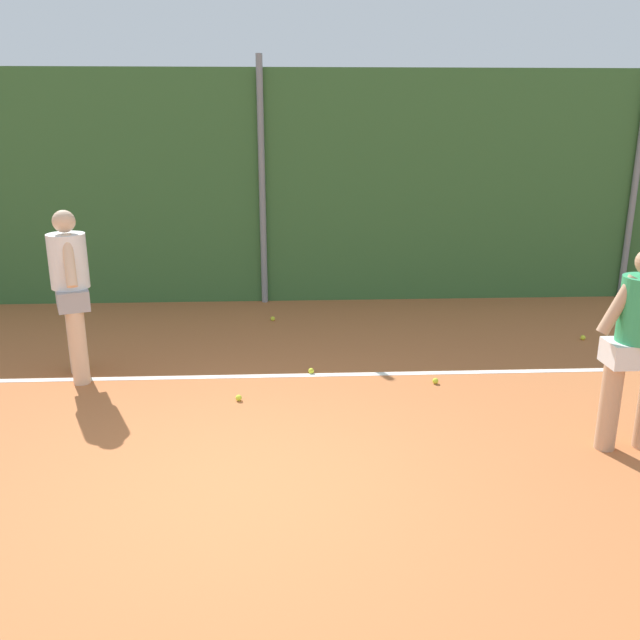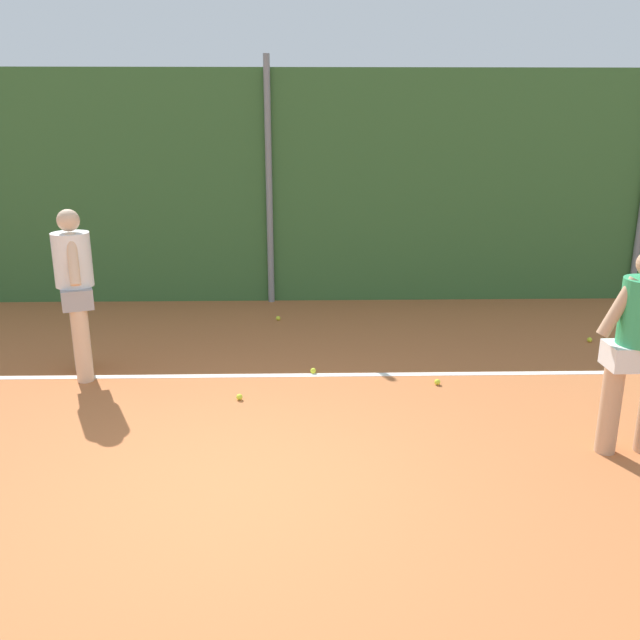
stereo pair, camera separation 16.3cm
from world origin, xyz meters
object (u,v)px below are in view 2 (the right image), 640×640
at_px(player_midcourt, 75,285).
at_px(tennis_ball_5, 590,340).
at_px(player_foreground_near, 640,343).
at_px(tennis_ball_4, 239,397).
at_px(tennis_ball_0, 313,371).
at_px(tennis_ball_3, 437,382).
at_px(tennis_ball_6, 278,318).

distance_m(player_midcourt, tennis_ball_5, 6.53).
bearing_deg(player_foreground_near, tennis_ball_4, 160.04).
height_order(tennis_ball_0, tennis_ball_3, same).
bearing_deg(tennis_ball_4, tennis_ball_6, 83.89).
bearing_deg(tennis_ball_5, player_foreground_near, -107.05).
height_order(player_foreground_near, tennis_ball_5, player_foreground_near).
height_order(player_foreground_near, tennis_ball_4, player_foreground_near).
xyz_separation_m(tennis_ball_3, tennis_ball_5, (2.31, 1.43, 0.00)).
xyz_separation_m(player_midcourt, tennis_ball_3, (4.05, -0.40, -1.05)).
bearing_deg(tennis_ball_5, tennis_ball_3, -148.35).
bearing_deg(player_midcourt, tennis_ball_3, -116.31).
distance_m(tennis_ball_0, tennis_ball_4, 1.09).
distance_m(player_midcourt, tennis_ball_3, 4.20).
bearing_deg(player_foreground_near, tennis_ball_0, 143.59).
height_order(player_midcourt, tennis_ball_4, player_midcourt).
bearing_deg(tennis_ball_0, tennis_ball_5, 15.78).
distance_m(player_foreground_near, tennis_ball_5, 3.30).
bearing_deg(tennis_ball_4, tennis_ball_3, 9.55).
relative_size(tennis_ball_0, tennis_ball_4, 1.00).
bearing_deg(player_foreground_near, tennis_ball_3, 130.09).
distance_m(tennis_ball_4, tennis_ball_6, 2.90).
height_order(player_foreground_near, tennis_ball_3, player_foreground_near).
height_order(player_midcourt, tennis_ball_0, player_midcourt).
relative_size(tennis_ball_3, tennis_ball_5, 1.00).
bearing_deg(tennis_ball_6, player_foreground_near, -51.47).
xyz_separation_m(player_midcourt, tennis_ball_0, (2.66, -0.02, -1.05)).
height_order(tennis_ball_0, tennis_ball_4, same).
bearing_deg(tennis_ball_3, tennis_ball_4, -170.45).
distance_m(tennis_ball_0, tennis_ball_3, 1.44).
height_order(tennis_ball_0, tennis_ball_5, same).
bearing_deg(tennis_ball_4, tennis_ball_5, 21.74).
height_order(tennis_ball_5, tennis_ball_6, same).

